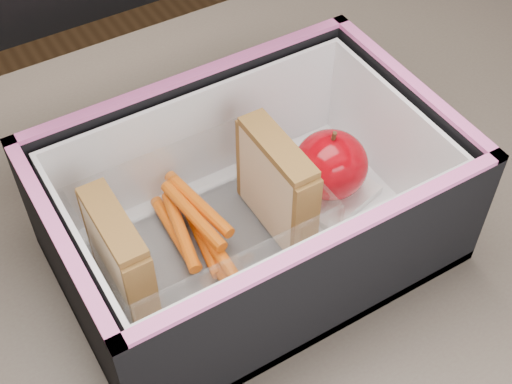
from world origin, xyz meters
TOP-DOWN VIEW (x-y plane):
  - kitchen_table at (0.00, 0.00)m, footprint 1.20×0.80m
  - lunch_bag at (-0.03, 0.04)m, footprint 0.34×0.35m
  - plastic_tub at (-0.07, 0.03)m, footprint 0.19×0.14m
  - sandwich_left at (-0.15, 0.03)m, footprint 0.02×0.09m
  - sandwich_right at (0.00, 0.03)m, footprint 0.03×0.09m
  - carrot_sticks at (-0.07, 0.04)m, footprint 0.05×0.15m
  - paper_napkin at (0.07, 0.04)m, footprint 0.09×0.09m
  - red_apple at (0.06, 0.04)m, footprint 0.08×0.08m

SIDE VIEW (x-z plane):
  - kitchen_table at x=0.00m, z-range 0.28..1.03m
  - paper_napkin at x=0.07m, z-range 0.77..0.77m
  - carrot_sticks at x=-0.07m, z-range 0.77..0.80m
  - plastic_tub at x=-0.07m, z-range 0.77..0.84m
  - red_apple at x=0.06m, z-range 0.77..0.84m
  - sandwich_left at x=-0.15m, z-range 0.77..0.86m
  - sandwich_right at x=0.00m, z-range 0.77..0.87m
  - lunch_bag at x=-0.03m, z-range 0.67..0.97m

